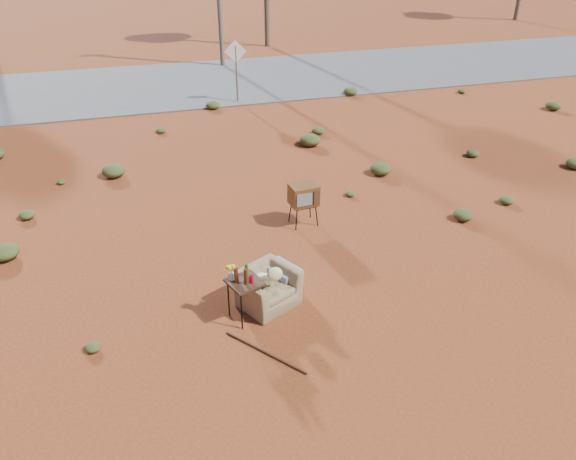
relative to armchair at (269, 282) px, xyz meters
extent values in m
plane|color=brown|center=(0.47, -0.12, -0.41)|extent=(140.00, 140.00, 0.00)
cube|color=#565659|center=(0.47, 14.88, -0.39)|extent=(140.00, 7.00, 0.04)
imported|color=olive|center=(-0.07, -0.05, 0.03)|extent=(1.20, 1.04, 0.88)
ellipsoid|color=#EDDA91|center=(-0.13, -0.03, 0.10)|extent=(0.32, 0.32, 0.19)
ellipsoid|color=#EDDA91|center=(0.05, -0.18, 0.27)|extent=(0.28, 0.14, 0.28)
cube|color=navy|center=(0.30, 0.24, -0.15)|extent=(0.67, 0.78, 0.51)
cube|color=black|center=(1.45, 2.53, 0.07)|extent=(0.56, 0.44, 0.03)
cylinder|color=black|center=(1.23, 2.33, -0.17)|extent=(0.03, 0.03, 0.48)
cylinder|color=black|center=(1.71, 2.37, -0.17)|extent=(0.03, 0.03, 0.48)
cylinder|color=black|center=(1.20, 2.70, -0.17)|extent=(0.03, 0.03, 0.48)
cylinder|color=black|center=(1.68, 2.74, -0.17)|extent=(0.03, 0.03, 0.48)
cube|color=brown|center=(1.45, 2.53, 0.31)|extent=(0.63, 0.51, 0.46)
cube|color=slate|center=(1.39, 2.29, 0.31)|extent=(0.35, 0.05, 0.29)
cube|color=#472D19|center=(1.68, 2.31, 0.31)|extent=(0.13, 0.03, 0.32)
cube|color=#392114|center=(-0.51, -0.35, 0.33)|extent=(0.67, 0.67, 0.04)
cylinder|color=black|center=(-0.64, -0.62, -0.04)|extent=(0.03, 0.03, 0.74)
cylinder|color=black|center=(-0.24, -0.48, -0.04)|extent=(0.03, 0.03, 0.74)
cylinder|color=black|center=(-0.78, -0.22, -0.04)|extent=(0.03, 0.03, 0.74)
cylinder|color=black|center=(-0.38, -0.08, -0.04)|extent=(0.03, 0.03, 0.74)
cylinder|color=#4B1D0C|center=(-0.65, -0.34, 0.49)|extent=(0.07, 0.07, 0.27)
cylinder|color=#4B1D0C|center=(-0.50, -0.43, 0.50)|extent=(0.07, 0.07, 0.30)
cylinder|color=#235324|center=(-0.44, -0.21, 0.48)|extent=(0.06, 0.06, 0.25)
cylinder|color=#B80E28|center=(-0.42, -0.43, 0.42)|extent=(0.07, 0.07, 0.14)
cylinder|color=silver|center=(-0.71, -0.25, 0.42)|extent=(0.08, 0.08, 0.15)
ellipsoid|color=yellow|center=(-0.71, -0.25, 0.59)|extent=(0.17, 0.17, 0.13)
cylinder|color=#532616|center=(-0.42, -1.31, -0.39)|extent=(1.01, 1.30, 0.04)
cylinder|color=brown|center=(1.97, 11.88, 0.59)|extent=(0.06, 0.06, 2.00)
cube|color=silver|center=(1.97, 11.88, 1.39)|extent=(0.78, 0.04, 0.78)
ellipsoid|color=#424B20|center=(-4.73, 2.88, -0.26)|extent=(0.56, 0.56, 0.31)
ellipsoid|color=#424B20|center=(4.97, 1.68, -0.29)|extent=(0.44, 0.44, 0.24)
ellipsoid|color=#424B20|center=(-2.53, 6.38, -0.25)|extent=(0.60, 0.60, 0.33)
ellipsoid|color=#424B20|center=(7.27, 4.88, -0.31)|extent=(0.36, 0.36, 0.20)
ellipsoid|color=#424B20|center=(3.67, 7.88, -0.30)|extent=(0.40, 0.40, 0.22)
ellipsoid|color=#424B20|center=(-1.03, 9.38, -0.33)|extent=(0.30, 0.30, 0.17)
ellipsoid|color=#424B20|center=(9.47, 3.38, -0.28)|extent=(0.48, 0.48, 0.26)
camera|label=1|loc=(-2.00, -7.88, 5.71)|focal=35.00mm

